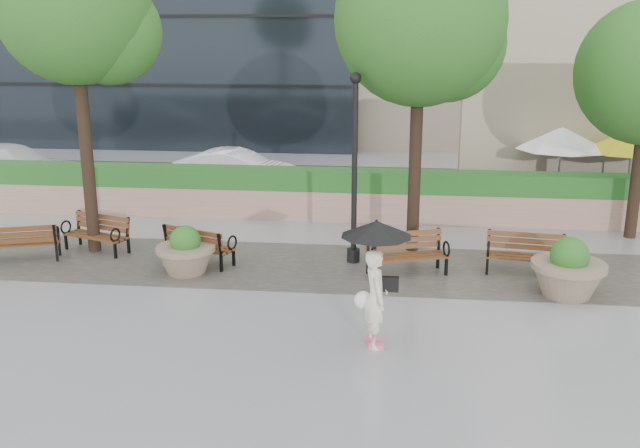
# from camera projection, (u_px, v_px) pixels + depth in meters

# --- Properties ---
(ground) EXTENTS (100.00, 100.00, 0.00)m
(ground) POSITION_uv_depth(u_px,v_px,m) (239.00, 319.00, 12.58)
(ground) COLOR gray
(ground) RESTS_ON ground
(cobble_strip) EXTENTS (28.00, 3.20, 0.01)m
(cobble_strip) POSITION_uv_depth(u_px,v_px,m) (270.00, 265.00, 15.45)
(cobble_strip) COLOR #383330
(cobble_strip) RESTS_ON ground
(hedge_wall) EXTENTS (24.00, 0.80, 1.35)m
(hedge_wall) POSITION_uv_depth(u_px,v_px,m) (296.00, 194.00, 19.10)
(hedge_wall) COLOR tan
(hedge_wall) RESTS_ON ground
(cafe_wall) EXTENTS (10.00, 0.60, 4.00)m
(cafe_wall) POSITION_uv_depth(u_px,v_px,m) (636.00, 134.00, 20.59)
(cafe_wall) COLOR tan
(cafe_wall) RESTS_ON ground
(cafe_hedge) EXTENTS (8.00, 0.50, 0.90)m
(cafe_hedge) POSITION_uv_depth(u_px,v_px,m) (635.00, 203.00, 18.95)
(cafe_hedge) COLOR #21501A
(cafe_hedge) RESTS_ON ground
(asphalt_street) EXTENTS (40.00, 7.00, 0.00)m
(asphalt_street) POSITION_uv_depth(u_px,v_px,m) (314.00, 186.00, 23.11)
(asphalt_street) COLOR black
(asphalt_street) RESTS_ON ground
(bench_0) EXTENTS (1.68, 1.09, 0.84)m
(bench_0) POSITION_uv_depth(u_px,v_px,m) (22.00, 250.00, 15.64)
(bench_0) COLOR brown
(bench_0) RESTS_ON ground
(bench_1) EXTENTS (1.66, 1.11, 0.84)m
(bench_1) POSITION_uv_depth(u_px,v_px,m) (97.00, 241.00, 16.31)
(bench_1) COLOR brown
(bench_1) RESTS_ON ground
(bench_2) EXTENTS (1.67, 1.19, 0.84)m
(bench_2) POSITION_uv_depth(u_px,v_px,m) (200.00, 253.00, 15.47)
(bench_2) COLOR brown
(bench_2) RESTS_ON ground
(bench_3) EXTENTS (1.75, 1.15, 0.88)m
(bench_3) POSITION_uv_depth(u_px,v_px,m) (407.00, 263.00, 14.78)
(bench_3) COLOR brown
(bench_3) RESTS_ON ground
(bench_4) EXTENTS (1.65, 0.83, 0.85)m
(bench_4) POSITION_uv_depth(u_px,v_px,m) (525.00, 263.00, 14.79)
(bench_4) COLOR brown
(bench_4) RESTS_ON ground
(planter_left) EXTENTS (1.23, 1.23, 1.03)m
(planter_left) POSITION_uv_depth(u_px,v_px,m) (186.00, 255.00, 14.81)
(planter_left) COLOR #7F6B56
(planter_left) RESTS_ON ground
(planter_right) EXTENTS (1.40, 1.40, 1.18)m
(planter_right) POSITION_uv_depth(u_px,v_px,m) (568.00, 273.00, 13.53)
(planter_right) COLOR #7F6B56
(planter_right) RESTS_ON ground
(lamppost) EXTENTS (0.28, 0.28, 4.09)m
(lamppost) POSITION_uv_depth(u_px,v_px,m) (354.00, 182.00, 15.16)
(lamppost) COLOR black
(lamppost) RESTS_ON ground
(tree_0) EXTENTS (3.37, 3.26, 7.02)m
(tree_0) POSITION_uv_depth(u_px,v_px,m) (83.00, 14.00, 15.07)
(tree_0) COLOR black
(tree_0) RESTS_ON ground
(tree_1) EXTENTS (3.73, 3.69, 6.97)m
(tree_1) POSITION_uv_depth(u_px,v_px,m) (427.00, 26.00, 15.21)
(tree_1) COLOR black
(tree_1) RESTS_ON ground
(patio_umb_white) EXTENTS (2.50, 2.50, 2.30)m
(patio_umb_white) POSITION_uv_depth(u_px,v_px,m) (562.00, 139.00, 19.73)
(patio_umb_white) COLOR black
(patio_umb_white) RESTS_ON ground
(patio_umb_yellow_a) EXTENTS (2.50, 2.50, 2.30)m
(patio_umb_yellow_a) POSITION_uv_depth(u_px,v_px,m) (633.00, 141.00, 19.40)
(patio_umb_yellow_a) COLOR black
(patio_umb_yellow_a) RESTS_ON ground
(car_left) EXTENTS (4.78, 2.23, 1.35)m
(car_left) POSITION_uv_depth(u_px,v_px,m) (11.00, 166.00, 22.84)
(car_left) COLOR silver
(car_left) RESTS_ON ground
(car_right) EXTENTS (3.98, 1.79, 1.27)m
(car_right) POSITION_uv_depth(u_px,v_px,m) (237.00, 170.00, 22.43)
(car_right) COLOR silver
(car_right) RESTS_ON ground
(pedestrian) EXTENTS (1.13, 1.13, 2.07)m
(pedestrian) POSITION_uv_depth(u_px,v_px,m) (376.00, 271.00, 11.23)
(pedestrian) COLOR #ECE1C7
(pedestrian) RESTS_ON ground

